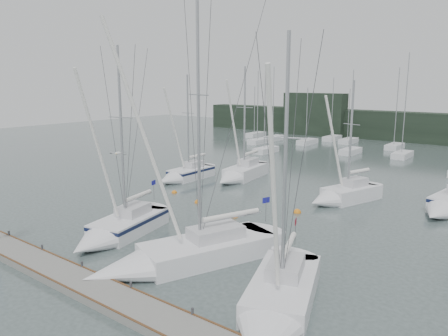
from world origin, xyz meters
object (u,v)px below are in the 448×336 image
object	(u,v)px
buoy_b	(297,213)
sailboat_mid_c	(340,196)
sailboat_near_left	(115,231)
sailboat_near_center	(170,258)
sailboat_near_right	(275,309)
buoy_d	(198,203)
buoy_a	(234,217)
sailboat_mid_a	(183,175)
sailboat_mid_b	(239,175)
buoy_c	(174,193)

from	to	relation	value
buoy_b	sailboat_mid_c	bearing A→B (deg)	72.86
sailboat_near_left	buoy_b	size ratio (longest dim) A/B	21.57
sailboat_near_center	sailboat_near_right	size ratio (longest dim) A/B	1.22
buoy_d	buoy_a	bearing A→B (deg)	-15.34
sailboat_near_center	sailboat_near_right	distance (m)	7.59
sailboat_mid_a	buoy_b	bearing A→B (deg)	-11.94
sailboat_near_left	sailboat_near_right	bearing A→B (deg)	-21.62
sailboat_mid_b	sailboat_mid_c	distance (m)	12.09
sailboat_near_right	sailboat_mid_c	distance (m)	20.29
sailboat_mid_c	buoy_a	size ratio (longest dim) A/B	20.17
sailboat_mid_b	buoy_c	bearing A→B (deg)	-109.28
buoy_b	buoy_c	world-z (taller)	buoy_b
sailboat_near_center	buoy_a	world-z (taller)	sailboat_near_center
sailboat_near_center	buoy_c	size ratio (longest dim) A/B	32.07
sailboat_near_right	sailboat_mid_a	xyz separation A→B (m)	(-21.88, 17.56, 0.05)
buoy_a	buoy_c	size ratio (longest dim) A/B	1.09
sailboat_near_left	buoy_a	distance (m)	9.31
buoy_a	sailboat_mid_c	bearing A→B (deg)	61.72
buoy_d	sailboat_near_right	bearing A→B (deg)	-38.73
sailboat_mid_a	sailboat_near_center	bearing A→B (deg)	-50.20
sailboat_near_left	sailboat_mid_a	xyz separation A→B (m)	(-8.30, 15.47, 0.01)
sailboat_mid_a	buoy_d	distance (m)	8.78
sailboat_near_right	sailboat_mid_a	size ratio (longest dim) A/B	1.14
buoy_b	buoy_d	distance (m)	8.58
sailboat_near_right	sailboat_mid_b	xyz separation A→B (m)	(-17.37, 21.31, 0.07)
sailboat_near_right	buoy_a	xyz separation A→B (m)	(-10.15, 10.73, -0.53)
sailboat_near_center	buoy_c	bearing A→B (deg)	154.73
sailboat_near_right	sailboat_near_left	bearing A→B (deg)	151.24
sailboat_near_right	buoy_a	distance (m)	14.78
buoy_b	buoy_c	distance (m)	12.19
sailboat_near_left	sailboat_mid_c	bearing A→B (deg)	52.04
buoy_b	sailboat_mid_b	bearing A→B (deg)	147.89
sailboat_mid_c	buoy_c	distance (m)	14.98
sailboat_near_right	sailboat_mid_b	distance (m)	27.49
sailboat_near_center	buoy_a	distance (m)	10.02
sailboat_mid_c	buoy_b	xyz separation A→B (m)	(-1.48, -4.82, -0.59)
buoy_b	sailboat_near_right	bearing A→B (deg)	-64.94
sailboat_near_center	sailboat_near_left	bearing A→B (deg)	-168.03
buoy_a	buoy_b	size ratio (longest dim) A/B	0.88
buoy_c	buoy_d	distance (m)	4.11
sailboat_near_center	sailboat_mid_b	world-z (taller)	sailboat_near_center
sailboat_mid_c	sailboat_near_right	bearing A→B (deg)	-56.22
buoy_a	sailboat_near_right	bearing A→B (deg)	-46.57
sailboat_near_left	sailboat_mid_b	xyz separation A→B (m)	(-3.78, 19.22, 0.03)
sailboat_near_left	buoy_d	size ratio (longest dim) A/B	24.63
sailboat_near_left	sailboat_mid_b	distance (m)	19.59
sailboat_mid_a	buoy_d	world-z (taller)	sailboat_mid_a
sailboat_mid_a	sailboat_mid_c	world-z (taller)	sailboat_mid_a
sailboat_near_left	buoy_b	bearing A→B (deg)	49.25
sailboat_near_left	buoy_a	bearing A→B (deg)	55.49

